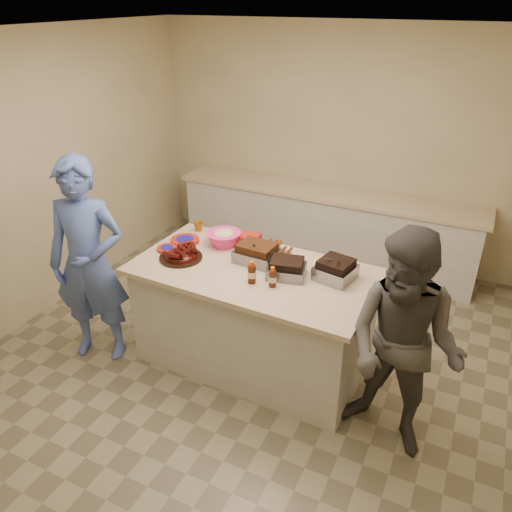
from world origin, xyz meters
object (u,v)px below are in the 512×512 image
at_px(island, 254,360).
at_px(guest_blue, 104,350).
at_px(roasting_pan, 335,278).
at_px(coleslaw_bowl, 224,245).
at_px(bbq_bottle_a, 252,283).
at_px(mustard_bottle, 249,257).
at_px(plastic_cup, 199,231).
at_px(rib_platter, 181,258).
at_px(guest_gray, 387,438).
at_px(bbq_bottle_b, 272,286).

distance_m(island, guest_blue, 1.40).
bearing_deg(roasting_pan, coleslaw_bowl, -176.01).
bearing_deg(roasting_pan, guest_blue, -151.20).
distance_m(bbq_bottle_a, mustard_bottle, 0.43).
bearing_deg(plastic_cup, rib_platter, -73.81).
xyz_separation_m(island, guest_gray, (1.29, -0.37, 0.00)).
bearing_deg(roasting_pan, plastic_cup, 179.39).
distance_m(coleslaw_bowl, guest_blue, 1.50).
bearing_deg(plastic_cup, bbq_bottle_a, -36.16).
xyz_separation_m(roasting_pan, plastic_cup, (-1.44, 0.30, 0.00)).
bearing_deg(mustard_bottle, plastic_cup, 158.27).
height_order(rib_platter, guest_blue, rib_platter).
bearing_deg(roasting_pan, rib_platter, -158.11).
distance_m(island, mustard_bottle, 0.97).
xyz_separation_m(rib_platter, bbq_bottle_a, (0.72, -0.10, 0.00)).
relative_size(coleslaw_bowl, guest_gray, 0.18).
xyz_separation_m(rib_platter, bbq_bottle_b, (0.89, -0.08, 0.00)).
bearing_deg(bbq_bottle_a, roasting_pan, 31.25).
distance_m(island, guest_gray, 1.34).
distance_m(plastic_cup, guest_gray, 2.43).
bearing_deg(plastic_cup, mustard_bottle, -21.73).
relative_size(coleslaw_bowl, guest_blue, 0.17).
distance_m(bbq_bottle_b, mustard_bottle, 0.53).
height_order(island, mustard_bottle, mustard_bottle).
xyz_separation_m(island, plastic_cup, (-0.80, 0.45, 0.94)).
distance_m(bbq_bottle_b, plastic_cup, 1.22).
height_order(rib_platter, bbq_bottle_a, bbq_bottle_a).
bearing_deg(roasting_pan, bbq_bottle_b, -129.45).
bearing_deg(guest_gray, bbq_bottle_b, -176.58).
distance_m(rib_platter, plastic_cup, 0.57).
height_order(plastic_cup, guest_gray, plastic_cup).
bearing_deg(rib_platter, roasting_pan, 10.78).
height_order(bbq_bottle_a, guest_blue, bbq_bottle_a).
height_order(island, bbq_bottle_a, bbq_bottle_a).
relative_size(rib_platter, bbq_bottle_a, 1.95).
distance_m(bbq_bottle_a, plastic_cup, 1.09).
xyz_separation_m(coleslaw_bowl, plastic_cup, (-0.37, 0.16, 0.00)).
bearing_deg(island, bbq_bottle_b, -33.21).
distance_m(mustard_bottle, guest_blue, 1.65).
bearing_deg(guest_gray, bbq_bottle_a, -174.36).
bearing_deg(bbq_bottle_a, coleslaw_bowl, 136.99).
xyz_separation_m(island, rib_platter, (-0.64, -0.09, 0.94)).
distance_m(mustard_bottle, guest_gray, 1.79).
distance_m(plastic_cup, guest_blue, 1.42).
bearing_deg(guest_blue, rib_platter, 10.73).
relative_size(rib_platter, guest_gray, 0.22).
xyz_separation_m(mustard_bottle, guest_gray, (1.42, -0.56, -0.94)).
bearing_deg(guest_blue, bbq_bottle_a, -7.15).
distance_m(rib_platter, roasting_pan, 1.30).
bearing_deg(guest_gray, guest_blue, -163.66).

